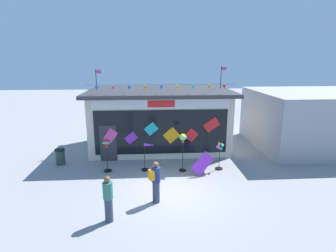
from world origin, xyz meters
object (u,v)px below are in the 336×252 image
Objects in this scene: wind_spinner_far_left at (106,147)px; wind_spinner_center_left at (183,142)px; wind_spinner_left at (147,154)px; kite_shop_building at (160,118)px; wind_spinner_center_right at (220,152)px; trash_bin at (60,157)px; person_near_camera at (156,181)px; person_mid_plaza at (108,199)px; display_kite_on_ground at (203,164)px.

wind_spinner_center_left is (3.74, -0.20, 0.25)m from wind_spinner_far_left.
kite_shop_building is at bearing 78.50° from wind_spinner_left.
wind_spinner_far_left is at bearing 178.68° from wind_spinner_center_right.
wind_spinner_left is at bearing -13.80° from trash_bin.
person_near_camera is (-0.43, -6.94, -0.97)m from kite_shop_building.
person_mid_plaza is at bearing -106.68° from wind_spinner_left.
trash_bin is (-8.27, 1.27, -0.52)m from wind_spinner_center_right.
wind_spinner_center_left is 1.79× the size of display_kite_on_ground.
wind_spinner_center_left is 1.15× the size of person_mid_plaza.
wind_spinner_center_right is at bearing -1.32° from wind_spinner_far_left.
kite_shop_building is at bearing -117.04° from person_mid_plaza.
wind_spinner_center_left reaches higher than wind_spinner_far_left.
wind_spinner_far_left reaches higher than person_mid_plaza.
person_mid_plaza reaches higher than display_kite_on_ground.
wind_spinner_far_left is at bearing 170.59° from display_kite_on_ground.
wind_spinner_far_left is 3.75m from wind_spinner_center_left.
wind_spinner_left is 0.85× the size of person_near_camera.
display_kite_on_ground is (2.64, -0.77, -0.27)m from wind_spinner_left.
kite_shop_building is 5.03× the size of person_mid_plaza.
person_mid_plaza is (-3.05, -4.17, -0.65)m from wind_spinner_center_left.
person_mid_plaza is (-1.31, -4.37, 0.01)m from wind_spinner_left.
person_mid_plaza is 2.00× the size of trash_bin.
kite_shop_building is 5.95× the size of wind_spinner_left.
wind_spinner_center_left is 6.61m from trash_bin.
kite_shop_building is 4.09m from wind_spinner_center_left.
wind_spinner_far_left is 3.00m from trash_bin.
person_mid_plaza is 5.35m from display_kite_on_ground.
display_kite_on_ground is (-0.99, -0.64, -0.36)m from wind_spinner_center_right.
wind_spinner_left is at bearing -119.40° from person_mid_plaza.
person_mid_plaza is at bearing -126.20° from wind_spinner_center_left.
kite_shop_building is 4.37× the size of wind_spinner_center_left.
kite_shop_building is at bearing 25.77° from trash_bin.
trash_bin is at bearing 168.11° from wind_spinner_center_left.
person_mid_plaza is at bearing -58.87° from trash_bin.
person_mid_plaza is 6.46m from trash_bin.
wind_spinner_far_left is 1.16× the size of wind_spinner_center_right.
wind_spinner_center_left is at bearing 147.65° from display_kite_on_ground.
display_kite_on_ground is (2.31, 2.42, -0.31)m from person_near_camera.
trash_bin is (-4.64, 1.14, -0.42)m from wind_spinner_left.
person_mid_plaza is 1.55× the size of display_kite_on_ground.
kite_shop_building is at bearing 103.92° from wind_spinner_center_left.
wind_spinner_far_left is 1.19× the size of wind_spinner_left.
wind_spinner_center_left reaches higher than wind_spinner_center_right.
person_near_camera is 2.02m from person_mid_plaza.
wind_spinner_left is 0.85× the size of person_mid_plaza.
kite_shop_building reaches higher than display_kite_on_ground.
wind_spinner_center_right is 1.75× the size of trash_bin.
wind_spinner_center_left reaches higher than wind_spinner_left.
person_mid_plaza is (-4.94, -4.24, -0.09)m from wind_spinner_center_right.
person_near_camera is 2.00× the size of trash_bin.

